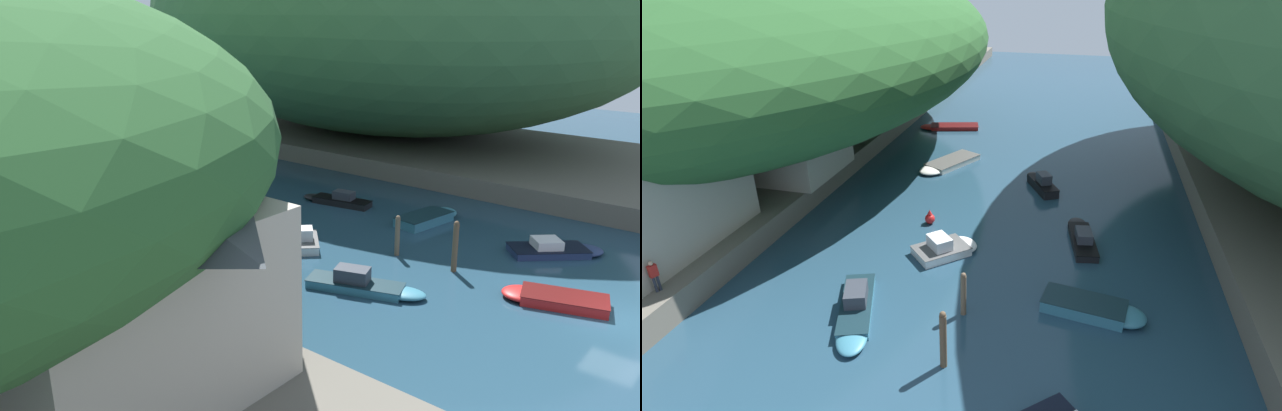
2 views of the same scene
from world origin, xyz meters
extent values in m
plane|color=#234256|center=(0.00, 30.00, 0.00)|extent=(130.00, 130.00, 0.00)
cube|color=#666056|center=(-24.31, 30.00, 0.78)|extent=(22.00, 120.00, 1.57)
ellipsoid|color=#285628|center=(-25.41, 33.82, 9.46)|extent=(43.10, 60.34, 15.77)
cube|color=#B2A899|center=(-16.16, 24.20, 3.38)|extent=(6.61, 6.99, 3.63)
pyramid|color=brown|center=(-16.16, 24.20, 5.78)|extent=(7.14, 7.55, 1.16)
cube|color=teal|center=(-5.28, 11.45, 0.22)|extent=(3.09, 5.18, 0.44)
ellipsoid|color=teal|center=(-4.46, 9.11, 0.22)|extent=(2.20, 2.82, 0.44)
cube|color=#132A33|center=(-5.28, 11.45, 0.45)|extent=(3.16, 5.28, 0.03)
cube|color=#333842|center=(-5.34, 11.59, 0.82)|extent=(1.59, 1.99, 0.75)
cube|color=red|center=(-8.36, 42.85, 0.18)|extent=(5.27, 3.11, 0.36)
ellipsoid|color=red|center=(-10.75, 42.22, 0.18)|extent=(2.85, 2.38, 0.36)
cube|color=#450A0A|center=(-8.36, 42.85, 0.38)|extent=(5.38, 3.17, 0.03)
cube|color=teal|center=(5.99, 14.08, 0.31)|extent=(4.33, 2.50, 0.63)
ellipsoid|color=teal|center=(8.01, 13.76, 0.31)|extent=(2.30, 2.09, 0.63)
cube|color=#132A33|center=(5.99, 14.08, 0.64)|extent=(4.42, 2.55, 0.03)
cube|color=silver|center=(-5.83, 32.50, 0.23)|extent=(4.23, 5.44, 0.45)
ellipsoid|color=silver|center=(-6.98, 30.28, 0.23)|extent=(2.99, 3.17, 0.45)
cube|color=#504E4A|center=(-5.83, 32.50, 0.47)|extent=(4.32, 5.55, 0.03)
cube|color=black|center=(2.45, 28.80, 0.33)|extent=(2.76, 3.82, 0.66)
ellipsoid|color=black|center=(1.61, 30.43, 0.33)|extent=(1.86, 2.16, 0.66)
cube|color=black|center=(2.45, 28.80, 0.67)|extent=(2.81, 3.89, 0.03)
cube|color=#333842|center=(2.50, 28.70, 1.04)|extent=(1.34, 1.53, 0.76)
cube|color=white|center=(-2.58, 17.64, 0.25)|extent=(3.72, 3.69, 0.50)
ellipsoid|color=white|center=(-1.45, 18.72, 0.25)|extent=(2.52, 2.54, 0.50)
cube|color=#525252|center=(-2.58, 17.64, 0.51)|extent=(3.80, 3.76, 0.03)
cube|color=silver|center=(-2.65, 17.57, 0.87)|extent=(1.82, 1.83, 0.75)
cube|color=black|center=(5.74, 20.90, 0.23)|extent=(2.05, 4.49, 0.45)
ellipsoid|color=black|center=(5.38, 23.03, 0.23)|extent=(1.62, 2.35, 0.45)
cube|color=black|center=(5.74, 20.90, 0.47)|extent=(2.09, 4.58, 0.03)
cube|color=#333842|center=(5.77, 20.77, 0.76)|extent=(1.18, 1.65, 0.61)
cylinder|color=brown|center=(0.13, 8.68, 1.37)|extent=(0.31, 0.31, 2.74)
sphere|color=brown|center=(0.13, 8.68, 2.81)|extent=(0.28, 0.28, 0.28)
cylinder|color=brown|center=(0.10, 12.41, 1.14)|extent=(0.29, 0.29, 2.27)
sphere|color=brown|center=(0.10, 12.41, 2.33)|extent=(0.26, 0.26, 0.26)
sphere|color=red|center=(-4.45, 21.35, 0.34)|extent=(0.69, 0.69, 0.69)
cone|color=red|center=(-4.45, 21.35, 0.86)|extent=(0.34, 0.34, 0.34)
cylinder|color=#282D3D|center=(-14.33, 8.51, 1.99)|extent=(0.13, 0.13, 0.85)
cylinder|color=#282D3D|center=(-14.27, 8.68, 1.99)|extent=(0.13, 0.13, 0.85)
cube|color=#B2231E|center=(-14.30, 8.59, 2.73)|extent=(0.34, 0.43, 0.62)
sphere|color=tan|center=(-14.30, 8.59, 3.15)|extent=(0.22, 0.22, 0.22)
camera|label=1|loc=(-29.04, -6.05, 13.98)|focal=35.00mm
camera|label=2|loc=(4.95, -7.33, 15.99)|focal=28.00mm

